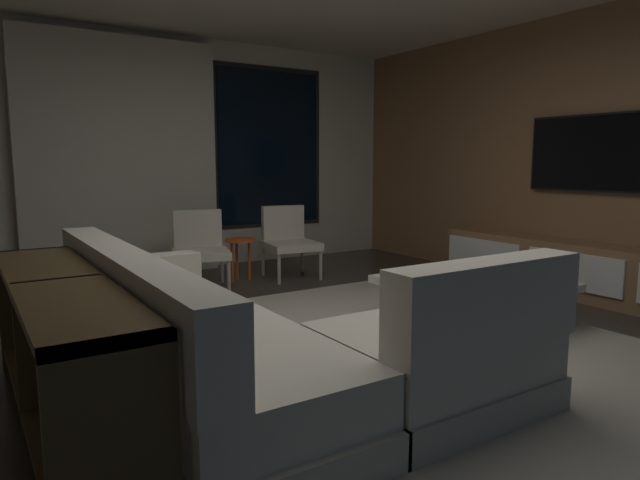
% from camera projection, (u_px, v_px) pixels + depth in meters
% --- Properties ---
extents(floor, '(9.20, 9.20, 0.00)m').
position_uv_depth(floor, '(352.00, 358.00, 3.63)').
color(floor, '#332B26').
extents(back_wall_with_window, '(6.60, 0.30, 2.70)m').
position_uv_depth(back_wall_with_window, '(163.00, 155.00, 6.41)').
color(back_wall_with_window, beige).
rests_on(back_wall_with_window, floor).
extents(media_wall, '(0.12, 7.80, 2.70)m').
position_uv_depth(media_wall, '(624.00, 153.00, 5.09)').
color(media_wall, '#8E6642').
rests_on(media_wall, floor).
extents(area_rug, '(3.20, 3.80, 0.01)m').
position_uv_depth(area_rug, '(403.00, 352.00, 3.73)').
color(area_rug, '#ADA391').
rests_on(area_rug, floor).
extents(sectional_couch, '(1.98, 2.50, 0.82)m').
position_uv_depth(sectional_couch, '(254.00, 346.00, 2.97)').
color(sectional_couch, '#B1A997').
rests_on(sectional_couch, floor).
extents(coffee_table, '(1.16, 1.16, 0.36)m').
position_uv_depth(coffee_table, '(472.00, 301.00, 4.36)').
color(coffee_table, '#45331A').
rests_on(coffee_table, floor).
extents(book_stack_on_coffee_table, '(0.30, 0.20, 0.12)m').
position_uv_depth(book_stack_on_coffee_table, '(460.00, 275.00, 4.17)').
color(book_stack_on_coffee_table, '#48AB8F').
rests_on(book_stack_on_coffee_table, coffee_table).
extents(accent_chair_near_window, '(0.61, 0.63, 0.78)m').
position_uv_depth(accent_chair_near_window, '(288.00, 238.00, 6.17)').
color(accent_chair_near_window, '#B2ADA0').
rests_on(accent_chair_near_window, floor).
extents(accent_chair_by_curtain, '(0.67, 0.68, 0.78)m').
position_uv_depth(accent_chair_by_curtain, '(199.00, 245.00, 5.62)').
color(accent_chair_by_curtain, '#B2ADA0').
rests_on(accent_chair_by_curtain, floor).
extents(side_stool, '(0.32, 0.32, 0.46)m').
position_uv_depth(side_stool, '(240.00, 247.00, 5.92)').
color(side_stool, '#BF4C1E').
rests_on(side_stool, floor).
extents(media_console, '(0.46, 3.10, 0.52)m').
position_uv_depth(media_console, '(592.00, 273.00, 5.13)').
color(media_console, '#8E6642').
rests_on(media_console, floor).
extents(mounted_tv, '(0.05, 1.26, 0.73)m').
position_uv_depth(mounted_tv, '(591.00, 153.00, 5.24)').
color(mounted_tv, black).
extents(console_table_behind_couch, '(0.40, 2.10, 0.74)m').
position_uv_depth(console_table_behind_couch, '(62.00, 346.00, 2.57)').
color(console_table_behind_couch, '#45331A').
rests_on(console_table_behind_couch, floor).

